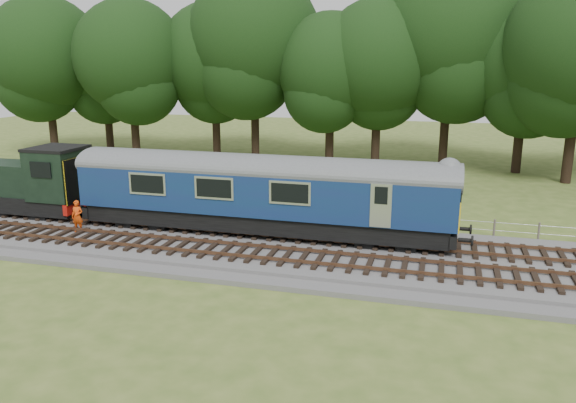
% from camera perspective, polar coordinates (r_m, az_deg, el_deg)
% --- Properties ---
extents(ground, '(120.00, 120.00, 0.00)m').
position_cam_1_polar(ground, '(25.25, 2.42, -5.37)').
color(ground, '#475F23').
rests_on(ground, ground).
extents(ballast, '(70.00, 7.00, 0.35)m').
position_cam_1_polar(ballast, '(25.19, 2.43, -5.00)').
color(ballast, '#4C4C4F').
rests_on(ballast, ground).
extents(track_north, '(67.20, 2.40, 0.21)m').
position_cam_1_polar(track_north, '(26.42, 3.13, -3.55)').
color(track_north, black).
rests_on(track_north, ballast).
extents(track_south, '(67.20, 2.40, 0.21)m').
position_cam_1_polar(track_south, '(23.65, 1.54, -5.67)').
color(track_south, black).
rests_on(track_south, ballast).
extents(fence, '(64.00, 0.12, 1.00)m').
position_cam_1_polar(fence, '(29.44, 4.43, -2.55)').
color(fence, '#6B6054').
rests_on(fence, ground).
extents(tree_line, '(70.00, 8.00, 18.00)m').
position_cam_1_polar(tree_line, '(46.29, 8.68, 3.45)').
color(tree_line, black).
rests_on(tree_line, ground).
extents(dmu_railcar, '(18.05, 2.86, 3.88)m').
position_cam_1_polar(dmu_railcar, '(26.56, -2.73, 1.45)').
color(dmu_railcar, black).
rests_on(dmu_railcar, ground).
extents(shunter_loco, '(8.92, 2.60, 3.38)m').
position_cam_1_polar(shunter_loco, '(33.69, -25.84, 1.65)').
color(shunter_loco, black).
rests_on(shunter_loco, ground).
extents(worker, '(0.60, 0.42, 1.56)m').
position_cam_1_polar(worker, '(28.92, -20.61, -1.41)').
color(worker, '#EB450C').
rests_on(worker, ballast).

